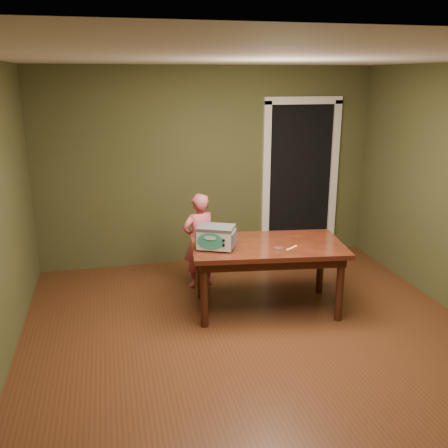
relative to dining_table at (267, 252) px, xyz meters
name	(u,v)px	position (x,y,z in m)	size (l,w,h in m)	color
floor	(262,350)	(-0.30, -0.84, -0.65)	(5.00, 5.00, 0.00)	#522D17
room_shell	(267,169)	(-0.30, -0.84, 1.06)	(4.52, 5.02, 2.61)	#464826
doorway	(292,177)	(1.00, 1.94, 0.41)	(1.10, 0.66, 2.25)	black
dining_table	(267,252)	(0.00, 0.00, 0.00)	(1.70, 1.10, 0.75)	#33160B
toy_oven	(216,236)	(-0.57, -0.03, 0.23)	(0.45, 0.39, 0.24)	#4C4F54
baking_pan	(278,249)	(0.05, -0.21, 0.11)	(0.10, 0.10, 0.02)	silver
spatula	(292,248)	(0.20, -0.20, 0.10)	(0.18, 0.03, 0.01)	#DABB5E
child	(199,241)	(-0.60, 0.78, -0.07)	(0.42, 0.28, 1.15)	#D05566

